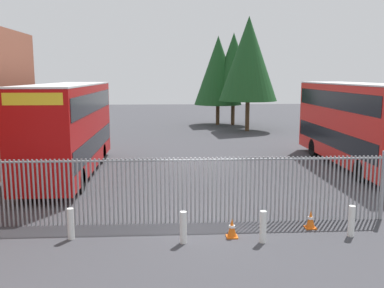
# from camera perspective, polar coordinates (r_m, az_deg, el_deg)

# --- Properties ---
(ground_plane) EXTENTS (100.00, 100.00, 0.00)m
(ground_plane) POSITION_cam_1_polar(r_m,az_deg,el_deg) (22.19, -0.61, -3.46)
(ground_plane) COLOR #3D3D42
(palisade_fence) EXTENTS (14.28, 0.14, 2.35)m
(palisade_fence) POSITION_cam_1_polar(r_m,az_deg,el_deg) (14.11, -2.71, -5.91)
(palisade_fence) COLOR gray
(palisade_fence) RESTS_ON ground
(double_decker_bus_near_gate) EXTENTS (2.54, 10.81, 4.42)m
(double_decker_bus_near_gate) POSITION_cam_1_polar(r_m,az_deg,el_deg) (24.26, 20.78, 2.83)
(double_decker_bus_near_gate) COLOR red
(double_decker_bus_near_gate) RESTS_ON ground
(double_decker_bus_behind_fence_left) EXTENTS (2.54, 10.81, 4.42)m
(double_decker_bus_behind_fence_left) POSITION_cam_1_polar(r_m,az_deg,el_deg) (21.61, -16.02, 2.36)
(double_decker_bus_behind_fence_left) COLOR #B70C0C
(double_decker_bus_behind_fence_left) RESTS_ON ground
(bollard_near_left) EXTENTS (0.20, 0.20, 0.95)m
(bollard_near_left) POSITION_cam_1_polar(r_m,az_deg,el_deg) (13.46, -15.76, -10.15)
(bollard_near_left) COLOR silver
(bollard_near_left) RESTS_ON ground
(bollard_center_front) EXTENTS (0.20, 0.20, 0.95)m
(bollard_center_front) POSITION_cam_1_polar(r_m,az_deg,el_deg) (12.69, -1.15, -11.00)
(bollard_center_front) COLOR silver
(bollard_center_front) RESTS_ON ground
(bollard_near_right) EXTENTS (0.20, 0.20, 0.95)m
(bollard_near_right) POSITION_cam_1_polar(r_m,az_deg,el_deg) (12.90, 9.39, -10.77)
(bollard_near_right) COLOR silver
(bollard_near_right) RESTS_ON ground
(bollard_far_right) EXTENTS (0.20, 0.20, 0.95)m
(bollard_far_right) POSITION_cam_1_polar(r_m,az_deg,el_deg) (14.06, 20.36, -9.55)
(bollard_far_right) COLOR silver
(bollard_far_right) RESTS_ON ground
(traffic_cone_mid_forecourt) EXTENTS (0.34, 0.34, 0.59)m
(traffic_cone_mid_forecourt) POSITION_cam_1_polar(r_m,az_deg,el_deg) (14.41, 15.44, -9.62)
(traffic_cone_mid_forecourt) COLOR orange
(traffic_cone_mid_forecourt) RESTS_ON ground
(traffic_cone_near_kerb) EXTENTS (0.34, 0.34, 0.59)m
(traffic_cone_near_kerb) POSITION_cam_1_polar(r_m,az_deg,el_deg) (13.23, 5.32, -11.03)
(traffic_cone_near_kerb) COLOR orange
(traffic_cone_near_kerb) RESTS_ON ground
(tree_tall_back) EXTENTS (4.99, 4.99, 9.76)m
(tree_tall_back) POSITION_cam_1_polar(r_m,az_deg,el_deg) (37.68, 7.49, 11.12)
(tree_tall_back) COLOR #4C3823
(tree_tall_back) RESTS_ON ground
(tree_short_side) EXTENTS (4.12, 4.12, 8.82)m
(tree_short_side) POSITION_cam_1_polar(r_m,az_deg,el_deg) (42.10, 5.53, 10.48)
(tree_short_side) COLOR #4C3823
(tree_short_side) RESTS_ON ground
(tree_mid_row) EXTENTS (4.60, 4.60, 8.55)m
(tree_mid_row) POSITION_cam_1_polar(r_m,az_deg,el_deg) (42.13, 3.48, 9.70)
(tree_mid_row) COLOR #4C3823
(tree_mid_row) RESTS_ON ground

